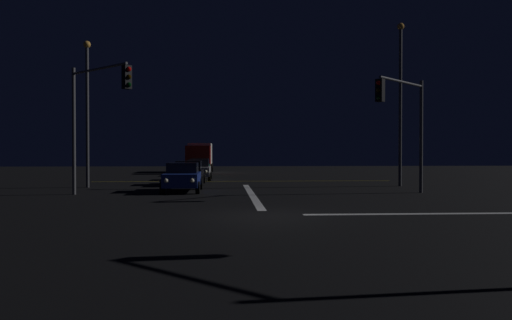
# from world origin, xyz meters

# --- Properties ---
(ground) EXTENTS (120.00, 120.00, 0.10)m
(ground) POSITION_xyz_m (0.00, 0.00, -0.05)
(ground) COLOR black
(stop_line_north) EXTENTS (0.35, 14.73, 0.01)m
(stop_line_north) POSITION_xyz_m (0.00, 8.58, 0.00)
(stop_line_north) COLOR white
(stop_line_north) RESTS_ON ground
(centre_line_ns) EXTENTS (22.00, 0.15, 0.01)m
(centre_line_ns) POSITION_xyz_m (0.00, 20.18, 0.00)
(centre_line_ns) COLOR yellow
(centre_line_ns) RESTS_ON ground
(crosswalk_bar_east) EXTENTS (14.73, 0.40, 0.01)m
(crosswalk_bar_east) POSITION_xyz_m (8.68, 0.00, 0.00)
(crosswalk_bar_east) COLOR white
(crosswalk_bar_east) RESTS_ON ground
(sedan_blue) EXTENTS (2.02, 4.33, 1.57)m
(sedan_blue) POSITION_xyz_m (-3.65, 10.54, 0.80)
(sedan_blue) COLOR navy
(sedan_blue) RESTS_ON ground
(sedan_black) EXTENTS (2.02, 4.33, 1.57)m
(sedan_black) POSITION_xyz_m (-3.72, 16.29, 0.80)
(sedan_black) COLOR black
(sedan_black) RESTS_ON ground
(sedan_silver) EXTENTS (2.02, 4.33, 1.57)m
(sedan_silver) POSITION_xyz_m (-3.40, 22.23, 0.80)
(sedan_silver) COLOR #B7B7BC
(sedan_silver) RESTS_ON ground
(sedan_green) EXTENTS (2.02, 4.33, 1.57)m
(sedan_green) POSITION_xyz_m (-3.62, 28.88, 0.80)
(sedan_green) COLOR #14512D
(sedan_green) RESTS_ON ground
(box_truck) EXTENTS (2.68, 8.28, 3.08)m
(box_truck) POSITION_xyz_m (-3.98, 36.37, 1.71)
(box_truck) COLOR red
(box_truck) RESTS_ON ground
(traffic_signal_nw) EXTENTS (3.59, 3.59, 6.41)m
(traffic_signal_nw) POSITION_xyz_m (-7.59, 7.59, 4.44)
(traffic_signal_nw) COLOR #4C4C51
(traffic_signal_nw) RESTS_ON ground
(traffic_signal_ne) EXTENTS (3.53, 3.53, 5.91)m
(traffic_signal_ne) POSITION_xyz_m (7.57, 7.57, 4.11)
(traffic_signal_ne) COLOR #4C4C51
(traffic_signal_ne) RESTS_ON ground
(streetlamp_left_near) EXTENTS (0.44, 0.44, 8.88)m
(streetlamp_left_near) POSITION_xyz_m (-9.68, 14.18, 5.13)
(streetlamp_left_near) COLOR #424247
(streetlamp_left_near) RESTS_ON ground
(streetlamp_right_near) EXTENTS (0.44, 0.44, 10.27)m
(streetlamp_right_near) POSITION_xyz_m (9.68, 14.18, 5.84)
(streetlamp_right_near) COLOR #424247
(streetlamp_right_near) RESTS_ON ground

